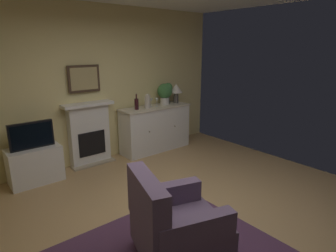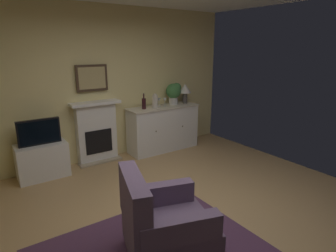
{
  "view_description": "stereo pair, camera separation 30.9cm",
  "coord_description": "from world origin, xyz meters",
  "px_view_note": "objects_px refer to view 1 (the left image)",
  "views": [
    {
      "loc": [
        -2.15,
        -2.19,
        2.02
      ],
      "look_at": [
        0.17,
        0.63,
        1.0
      ],
      "focal_mm": 30.57,
      "sensor_mm": 36.0,
      "label": 1
    },
    {
      "loc": [
        -1.9,
        -2.38,
        2.02
      ],
      "look_at": [
        0.17,
        0.63,
        1.0
      ],
      "focal_mm": 30.57,
      "sensor_mm": 36.0,
      "label": 2
    }
  ],
  "objects_px": {
    "table_lamp": "(176,90)",
    "armchair": "(174,225)",
    "fireplace_unit": "(89,134)",
    "sideboard_cabinet": "(155,128)",
    "tv_set": "(32,135)",
    "framed_picture": "(84,79)",
    "wine_glass_left": "(151,101)",
    "wine_glass_center": "(157,100)",
    "vase_decorative": "(148,101)",
    "potted_plant_small": "(165,92)",
    "tv_cabinet": "(35,165)",
    "wine_bottle": "(137,104)"
  },
  "relations": [
    {
      "from": "fireplace_unit",
      "to": "wine_glass_center",
      "type": "distance_m",
      "value": 1.44
    },
    {
      "from": "sideboard_cabinet",
      "to": "wine_bottle",
      "type": "xyz_separation_m",
      "value": [
        -0.43,
        0.0,
        0.55
      ]
    },
    {
      "from": "table_lamp",
      "to": "tv_set",
      "type": "distance_m",
      "value": 2.86
    },
    {
      "from": "fireplace_unit",
      "to": "armchair",
      "type": "height_order",
      "value": "fireplace_unit"
    },
    {
      "from": "table_lamp",
      "to": "tv_set",
      "type": "relative_size",
      "value": 0.65
    },
    {
      "from": "fireplace_unit",
      "to": "vase_decorative",
      "type": "xyz_separation_m",
      "value": [
        1.1,
        -0.23,
        0.48
      ]
    },
    {
      "from": "wine_bottle",
      "to": "potted_plant_small",
      "type": "distance_m",
      "value": 0.74
    },
    {
      "from": "fireplace_unit",
      "to": "table_lamp",
      "type": "distance_m",
      "value": 1.96
    },
    {
      "from": "vase_decorative",
      "to": "wine_bottle",
      "type": "bearing_deg",
      "value": 166.31
    },
    {
      "from": "table_lamp",
      "to": "armchair",
      "type": "bearing_deg",
      "value": -131.17
    },
    {
      "from": "framed_picture",
      "to": "potted_plant_small",
      "type": "xyz_separation_m",
      "value": [
        1.6,
        -0.18,
        -0.35
      ]
    },
    {
      "from": "wine_bottle",
      "to": "tv_cabinet",
      "type": "relative_size",
      "value": 0.39
    },
    {
      "from": "vase_decorative",
      "to": "wine_glass_left",
      "type": "bearing_deg",
      "value": 29.58
    },
    {
      "from": "framed_picture",
      "to": "table_lamp",
      "type": "relative_size",
      "value": 1.37
    },
    {
      "from": "vase_decorative",
      "to": "sideboard_cabinet",
      "type": "bearing_deg",
      "value": 13.2
    },
    {
      "from": "wine_glass_center",
      "to": "tv_cabinet",
      "type": "xyz_separation_m",
      "value": [
        -2.32,
        0.02,
        -0.73
      ]
    },
    {
      "from": "wine_glass_center",
      "to": "vase_decorative",
      "type": "bearing_deg",
      "value": -170.08
    },
    {
      "from": "framed_picture",
      "to": "wine_glass_left",
      "type": "height_order",
      "value": "framed_picture"
    },
    {
      "from": "fireplace_unit",
      "to": "wine_glass_center",
      "type": "height_order",
      "value": "fireplace_unit"
    },
    {
      "from": "table_lamp",
      "to": "armchair",
      "type": "xyz_separation_m",
      "value": [
        -2.28,
        -2.6,
        -0.79
      ]
    },
    {
      "from": "framed_picture",
      "to": "sideboard_cabinet",
      "type": "xyz_separation_m",
      "value": [
        1.31,
        -0.22,
        -1.05
      ]
    },
    {
      "from": "potted_plant_small",
      "to": "table_lamp",
      "type": "bearing_deg",
      "value": -10.42
    },
    {
      "from": "sideboard_cabinet",
      "to": "table_lamp",
      "type": "xyz_separation_m",
      "value": [
        0.54,
        0.0,
        0.72
      ]
    },
    {
      "from": "tv_set",
      "to": "sideboard_cabinet",
      "type": "bearing_deg",
      "value": 0.21
    },
    {
      "from": "framed_picture",
      "to": "tv_cabinet",
      "type": "relative_size",
      "value": 0.73
    },
    {
      "from": "vase_decorative",
      "to": "potted_plant_small",
      "type": "bearing_deg",
      "value": 10.65
    },
    {
      "from": "potted_plant_small",
      "to": "vase_decorative",
      "type": "bearing_deg",
      "value": -169.35
    },
    {
      "from": "table_lamp",
      "to": "wine_bottle",
      "type": "bearing_deg",
      "value": 179.89
    },
    {
      "from": "wine_glass_left",
      "to": "armchair",
      "type": "height_order",
      "value": "wine_glass_left"
    },
    {
      "from": "sideboard_cabinet",
      "to": "tv_set",
      "type": "bearing_deg",
      "value": -179.79
    },
    {
      "from": "fireplace_unit",
      "to": "sideboard_cabinet",
      "type": "relative_size",
      "value": 0.76
    },
    {
      "from": "tv_cabinet",
      "to": "armchair",
      "type": "bearing_deg",
      "value": -78.12
    },
    {
      "from": "sideboard_cabinet",
      "to": "vase_decorative",
      "type": "distance_m",
      "value": 0.62
    },
    {
      "from": "fireplace_unit",
      "to": "wine_glass_left",
      "type": "height_order",
      "value": "fireplace_unit"
    },
    {
      "from": "armchair",
      "to": "sideboard_cabinet",
      "type": "bearing_deg",
      "value": 56.3
    },
    {
      "from": "armchair",
      "to": "framed_picture",
      "type": "bearing_deg",
      "value": 81.45
    },
    {
      "from": "wine_glass_left",
      "to": "wine_glass_center",
      "type": "distance_m",
      "value": 0.12
    },
    {
      "from": "framed_picture",
      "to": "armchair",
      "type": "bearing_deg",
      "value": -98.55
    },
    {
      "from": "table_lamp",
      "to": "tv_cabinet",
      "type": "relative_size",
      "value": 0.53
    },
    {
      "from": "wine_bottle",
      "to": "wine_glass_left",
      "type": "relative_size",
      "value": 1.76
    },
    {
      "from": "fireplace_unit",
      "to": "sideboard_cabinet",
      "type": "xyz_separation_m",
      "value": [
        1.31,
        -0.18,
        -0.1
      ]
    },
    {
      "from": "table_lamp",
      "to": "fireplace_unit",
      "type": "bearing_deg",
      "value": 174.53
    },
    {
      "from": "sideboard_cabinet",
      "to": "fireplace_unit",
      "type": "bearing_deg",
      "value": 172.3
    },
    {
      "from": "vase_decorative",
      "to": "tv_set",
      "type": "distance_m",
      "value": 2.09
    },
    {
      "from": "tv_cabinet",
      "to": "armchair",
      "type": "distance_m",
      "value": 2.68
    },
    {
      "from": "fireplace_unit",
      "to": "tv_set",
      "type": "relative_size",
      "value": 1.77
    },
    {
      "from": "fireplace_unit",
      "to": "wine_bottle",
      "type": "relative_size",
      "value": 3.79
    },
    {
      "from": "tv_cabinet",
      "to": "tv_set",
      "type": "distance_m",
      "value": 0.48
    },
    {
      "from": "wine_bottle",
      "to": "wine_glass_left",
      "type": "distance_m",
      "value": 0.36
    },
    {
      "from": "wine_glass_center",
      "to": "wine_glass_left",
      "type": "bearing_deg",
      "value": 161.6
    }
  ]
}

